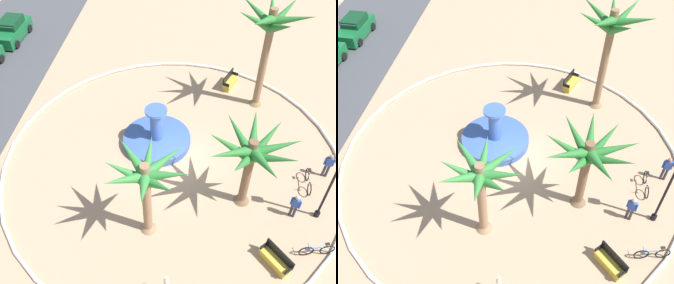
% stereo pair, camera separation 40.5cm
% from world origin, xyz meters
% --- Properties ---
extents(ground_plane, '(80.00, 80.00, 0.00)m').
position_xyz_m(ground_plane, '(0.00, 0.00, 0.00)').
color(ground_plane, tan).
extents(plaza_curb, '(19.21, 19.21, 0.20)m').
position_xyz_m(plaza_curb, '(0.00, 0.00, 0.10)').
color(plaza_curb, silver).
rests_on(plaza_curb, ground).
extents(fountain, '(4.00, 4.00, 2.57)m').
position_xyz_m(fountain, '(1.25, 1.10, 0.35)').
color(fountain, '#38569E').
rests_on(fountain, ground).
extents(palm_tree_near_fountain, '(4.34, 4.45, 6.97)m').
position_xyz_m(palm_tree_near_fountain, '(5.54, -4.89, 5.30)').
color(palm_tree_near_fountain, brown).
rests_on(palm_tree_near_fountain, ground).
extents(palm_tree_by_curb, '(3.84, 3.80, 4.98)m').
position_xyz_m(palm_tree_by_curb, '(-4.69, 0.71, 3.84)').
color(palm_tree_by_curb, '#8E6B4C').
rests_on(palm_tree_by_curb, ground).
extents(palm_tree_mid_plaza, '(4.52, 4.47, 4.65)m').
position_xyz_m(palm_tree_mid_plaza, '(-2.48, -3.86, 3.59)').
color(palm_tree_mid_plaza, brown).
rests_on(palm_tree_mid_plaza, ground).
extents(bench_east, '(1.53, 1.43, 1.00)m').
position_xyz_m(bench_east, '(-5.92, -5.27, 0.35)').
color(bench_east, gold).
rests_on(bench_east, ground).
extents(bench_west, '(1.66, 1.11, 1.00)m').
position_xyz_m(bench_west, '(7.28, -3.21, 0.35)').
color(bench_west, gold).
rests_on(bench_west, ground).
extents(lamppost, '(0.32, 0.32, 4.51)m').
position_xyz_m(lamppost, '(-3.00, -7.60, 2.64)').
color(lamppost, black).
rests_on(lamppost, ground).
extents(bicycle_red_frame, '(0.49, 1.70, 0.94)m').
position_xyz_m(bicycle_red_frame, '(-5.21, -7.20, 0.38)').
color(bicycle_red_frame, black).
rests_on(bicycle_red_frame, ground).
extents(bicycle_by_lamppost, '(1.72, 0.44, 0.94)m').
position_xyz_m(bicycle_by_lamppost, '(-1.11, -7.38, 0.38)').
color(bicycle_by_lamppost, black).
rests_on(bicycle_by_lamppost, ground).
extents(person_cyclist_helmet, '(0.35, 0.47, 1.59)m').
position_xyz_m(person_cyclist_helmet, '(-3.13, -6.33, 0.89)').
color(person_cyclist_helmet, '#33333D').
rests_on(person_cyclist_helmet, ground).
extents(person_cyclist_photo, '(0.25, 0.52, 1.67)m').
position_xyz_m(person_cyclist_photo, '(-0.29, -8.40, 0.94)').
color(person_cyclist_photo, '#33333D').
rests_on(person_cyclist_photo, ground).
extents(parked_car_rightmost, '(4.06, 2.03, 1.67)m').
position_xyz_m(parked_car_rightmost, '(11.65, 14.14, 0.78)').
color(parked_car_rightmost, '#145B2D').
rests_on(parked_car_rightmost, ground).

